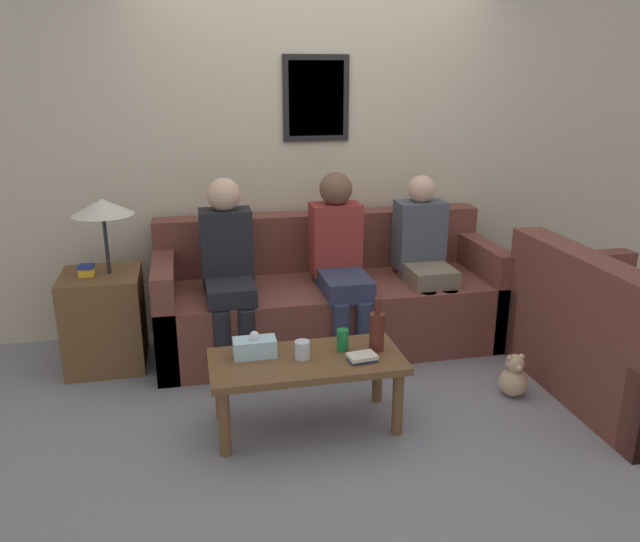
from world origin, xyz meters
TOP-DOWN VIEW (x-y plane):
  - ground_plane at (0.00, 0.00)m, footprint 16.00×16.00m
  - wall_back at (0.00, 0.98)m, footprint 9.00×0.08m
  - couch_main at (0.00, 0.52)m, footprint 2.40×0.88m
  - couch_side at (1.54, -0.60)m, footprint 0.88×1.36m
  - coffee_table at (-0.37, -0.57)m, footprint 1.04×0.49m
  - side_table_with_lamp at (-1.53, 0.47)m, footprint 0.50×0.50m
  - wine_bottle at (0.03, -0.55)m, footprint 0.08×0.08m
  - drinking_glass at (-0.40, -0.57)m, footprint 0.08×0.08m
  - book_stack at (-0.09, -0.66)m, footprint 0.16×0.12m
  - soda_can at (-0.16, -0.52)m, footprint 0.07×0.07m
  - tissue_box at (-0.64, -0.49)m, footprint 0.23×0.12m
  - person_left at (-0.71, 0.35)m, footprint 0.34×0.59m
  - person_middle at (0.04, 0.37)m, footprint 0.34×0.66m
  - person_right at (0.66, 0.39)m, footprint 0.34×0.57m
  - teddy_bear at (0.92, -0.50)m, footprint 0.17×0.17m

SIDE VIEW (x-z plane):
  - ground_plane at x=0.00m, z-range 0.00..0.00m
  - teddy_bear at x=0.92m, z-range -0.02..0.25m
  - couch_main at x=0.00m, z-range -0.13..0.77m
  - couch_side at x=1.54m, z-range -0.13..0.77m
  - coffee_table at x=-0.37m, z-range 0.14..0.56m
  - side_table_with_lamp at x=-1.53m, z-range -0.18..0.95m
  - book_stack at x=-0.09m, z-range 0.41..0.45m
  - drinking_glass at x=-0.40m, z-range 0.41..0.51m
  - tissue_box at x=-0.64m, z-range 0.39..0.54m
  - soda_can at x=-0.16m, z-range 0.41..0.53m
  - wine_bottle at x=0.03m, z-range 0.38..0.68m
  - person_right at x=0.66m, z-range 0.06..1.26m
  - person_middle at x=0.04m, z-range 0.07..1.30m
  - person_left at x=-0.71m, z-range 0.07..1.30m
  - wall_back at x=0.00m, z-range 0.00..2.60m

